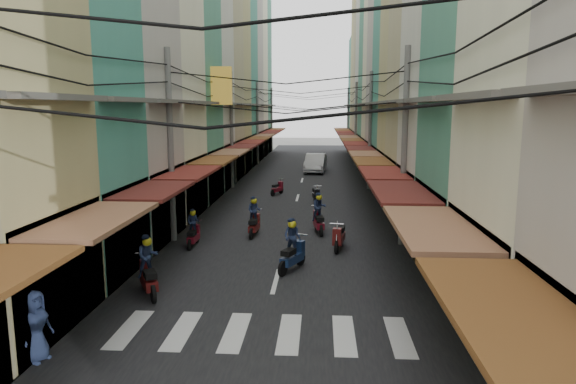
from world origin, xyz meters
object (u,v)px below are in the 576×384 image
at_px(white_car, 315,172).
at_px(market_umbrella, 500,225).
at_px(traffic_sign, 436,215).
at_px(bicycle, 486,297).

distance_m(white_car, market_umbrella, 30.19).
bearing_deg(market_umbrella, white_car, 101.86).
bearing_deg(traffic_sign, bicycle, -59.32).
xyz_separation_m(white_car, bicycle, (5.57, -30.45, 0.00)).
height_order(bicycle, traffic_sign, traffic_sign).
bearing_deg(traffic_sign, white_car, 98.78).
distance_m(white_car, traffic_sign, 28.89).
relative_size(bicycle, market_umbrella, 0.69).
xyz_separation_m(market_umbrella, traffic_sign, (-1.79, 1.00, 0.08)).
distance_m(bicycle, traffic_sign, 3.14).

